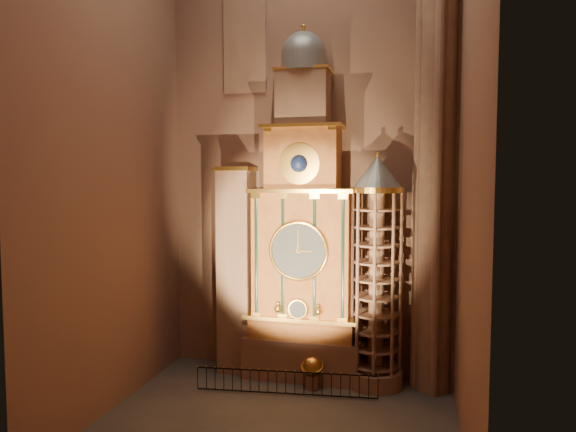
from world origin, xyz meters
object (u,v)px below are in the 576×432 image
(portrait_tower, at_px, (236,269))
(celestial_globe, at_px, (312,370))
(iron_railing, at_px, (286,383))
(astronomical_clock, at_px, (303,240))
(stair_turret, at_px, (376,274))

(portrait_tower, distance_m, celestial_globe, 6.09)
(celestial_globe, height_order, iron_railing, celestial_globe)
(astronomical_clock, distance_m, iron_railing, 6.55)
(celestial_globe, bearing_deg, iron_railing, -135.24)
(portrait_tower, bearing_deg, stair_turret, -2.33)
(stair_turret, bearing_deg, astronomical_clock, 175.70)
(astronomical_clock, relative_size, portrait_tower, 1.64)
(astronomical_clock, relative_size, iron_railing, 2.08)
(portrait_tower, height_order, celestial_globe, portrait_tower)
(iron_railing, bearing_deg, portrait_tower, 143.04)
(stair_turret, bearing_deg, iron_railing, -150.96)
(stair_turret, bearing_deg, portrait_tower, 177.67)
(portrait_tower, bearing_deg, iron_railing, -36.96)
(celestial_globe, distance_m, iron_railing, 1.44)
(astronomical_clock, relative_size, stair_turret, 1.55)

